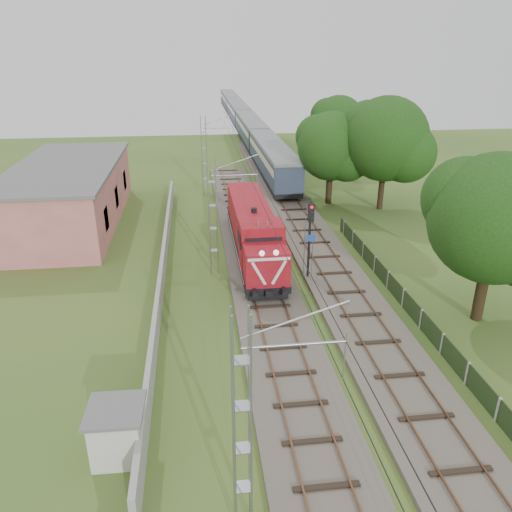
{
  "coord_description": "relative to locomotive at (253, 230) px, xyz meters",
  "views": [
    {
      "loc": [
        -4.03,
        -19.7,
        14.56
      ],
      "look_at": [
        -0.44,
        9.26,
        2.2
      ],
      "focal_mm": 35.0,
      "sensor_mm": 36.0,
      "label": 1
    }
  ],
  "objects": [
    {
      "name": "tree_a",
      "position": [
        11.76,
        -10.74,
        3.88
      ],
      "size": [
        7.41,
        7.06,
        9.6
      ],
      "color": "#322414",
      "rests_on": "ground"
    },
    {
      "name": "tree_d",
      "position": [
        14.07,
        27.77,
        3.5
      ],
      "size": [
        6.93,
        6.6,
        8.99
      ],
      "color": "#322414",
      "rests_on": "ground"
    },
    {
      "name": "fence",
      "position": [
        8.0,
        -11.37,
        -1.51
      ],
      "size": [
        0.12,
        32.0,
        1.2
      ],
      "color": "black",
      "rests_on": "ground"
    },
    {
      "name": "ground",
      "position": [
        0.0,
        -14.37,
        -2.11
      ],
      "size": [
        140.0,
        140.0,
        0.0
      ],
      "primitive_type": "plane",
      "color": "#385B22",
      "rests_on": "ground"
    },
    {
      "name": "boundary_wall",
      "position": [
        -6.5,
        -2.37,
        -1.36
      ],
      "size": [
        0.25,
        40.0,
        1.5
      ],
      "primitive_type": "cube",
      "color": "#9E9E99",
      "rests_on": "ground"
    },
    {
      "name": "tree_c",
      "position": [
        9.13,
        12.65,
        3.45
      ],
      "size": [
        6.88,
        6.55,
        8.91
      ],
      "color": "#322414",
      "rests_on": "ground"
    },
    {
      "name": "signal_post",
      "position": [
        3.13,
        -4.59,
        1.65
      ],
      "size": [
        0.6,
        0.47,
        5.47
      ],
      "color": "black",
      "rests_on": "ground"
    },
    {
      "name": "station_building",
      "position": [
        -15.0,
        9.63,
        0.52
      ],
      "size": [
        8.4,
        20.4,
        5.22
      ],
      "color": "#D77475",
      "rests_on": "ground"
    },
    {
      "name": "catenary",
      "position": [
        -2.95,
        -2.37,
        1.94
      ],
      "size": [
        3.31,
        70.0,
        8.0
      ],
      "color": "gray",
      "rests_on": "ground"
    },
    {
      "name": "locomotive",
      "position": [
        0.0,
        0.0,
        0.0
      ],
      "size": [
        2.77,
        15.84,
        4.02
      ],
      "color": "black",
      "rests_on": "ground"
    },
    {
      "name": "track_main",
      "position": [
        0.0,
        -7.37,
        -1.92
      ],
      "size": [
        4.2,
        70.0,
        0.45
      ],
      "color": "#6B6054",
      "rests_on": "ground"
    },
    {
      "name": "relay_hut",
      "position": [
        -7.4,
        -18.8,
        -1.0
      ],
      "size": [
        2.18,
        2.18,
        2.19
      ],
      "color": "beige",
      "rests_on": "ground"
    },
    {
      "name": "coach_rake",
      "position": [
        5.0,
        56.83,
        0.38
      ],
      "size": [
        2.98,
        88.98,
        3.45
      ],
      "color": "black",
      "rests_on": "ground"
    },
    {
      "name": "track_side",
      "position": [
        5.0,
        5.63,
        -1.92
      ],
      "size": [
        4.2,
        80.0,
        0.45
      ],
      "color": "#6B6054",
      "rests_on": "ground"
    },
    {
      "name": "tree_b",
      "position": [
        13.57,
        10.2,
        4.45
      ],
      "size": [
        8.1,
        7.72,
        10.5
      ],
      "color": "#322414",
      "rests_on": "ground"
    }
  ]
}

